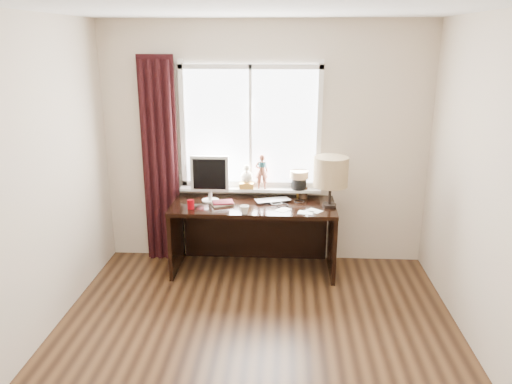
# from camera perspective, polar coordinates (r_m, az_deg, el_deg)

# --- Properties ---
(floor) EXTENTS (3.50, 4.00, 0.00)m
(floor) POSITION_cam_1_polar(r_m,az_deg,el_deg) (4.06, -0.35, -18.99)
(floor) COLOR #53341C
(floor) RESTS_ON ground
(ceiling) EXTENTS (3.50, 4.00, 0.00)m
(ceiling) POSITION_cam_1_polar(r_m,az_deg,el_deg) (3.29, -0.44, 20.71)
(ceiling) COLOR white
(ceiling) RESTS_ON wall_back
(wall_back) EXTENTS (3.50, 0.00, 2.60)m
(wall_back) POSITION_cam_1_polar(r_m,az_deg,el_deg) (5.39, 1.00, 5.37)
(wall_back) COLOR beige
(wall_back) RESTS_ON ground
(wall_left) EXTENTS (0.00, 4.00, 2.60)m
(wall_left) POSITION_cam_1_polar(r_m,az_deg,el_deg) (3.98, -26.45, -0.70)
(wall_left) COLOR beige
(wall_left) RESTS_ON ground
(wall_right) EXTENTS (0.00, 4.00, 2.60)m
(wall_right) POSITION_cam_1_polar(r_m,az_deg,el_deg) (3.78, 27.14, -1.65)
(wall_right) COLOR beige
(wall_right) RESTS_ON ground
(laptop) EXTENTS (0.42, 0.35, 0.03)m
(laptop) POSITION_cam_1_polar(r_m,az_deg,el_deg) (5.26, 1.93, -0.98)
(laptop) COLOR silver
(laptop) RESTS_ON desk
(mug) EXTENTS (0.11, 0.12, 0.09)m
(mug) POSITION_cam_1_polar(r_m,az_deg,el_deg) (4.89, -1.32, -2.01)
(mug) COLOR white
(mug) RESTS_ON desk
(red_cup) EXTENTS (0.07, 0.07, 0.09)m
(red_cup) POSITION_cam_1_polar(r_m,az_deg,el_deg) (5.08, -7.47, -1.41)
(red_cup) COLOR #840007
(red_cup) RESTS_ON desk
(window) EXTENTS (1.52, 0.21, 1.40)m
(window) POSITION_cam_1_polar(r_m,az_deg,el_deg) (5.35, -0.45, 5.37)
(window) COLOR white
(window) RESTS_ON ground
(curtain) EXTENTS (0.38, 0.09, 2.25)m
(curtain) POSITION_cam_1_polar(r_m,az_deg,el_deg) (5.51, -10.92, 3.33)
(curtain) COLOR black
(curtain) RESTS_ON floor
(desk) EXTENTS (1.70, 0.70, 0.75)m
(desk) POSITION_cam_1_polar(r_m,az_deg,el_deg) (5.36, -0.23, -3.56)
(desk) COLOR black
(desk) RESTS_ON floor
(monitor) EXTENTS (0.40, 0.18, 0.49)m
(monitor) POSITION_cam_1_polar(r_m,az_deg,el_deg) (5.23, -5.32, 1.85)
(monitor) COLOR beige
(monitor) RESTS_ON desk
(notebook_stack) EXTENTS (0.27, 0.24, 0.03)m
(notebook_stack) POSITION_cam_1_polar(r_m,az_deg,el_deg) (5.19, -3.87, -1.25)
(notebook_stack) COLOR beige
(notebook_stack) RESTS_ON desk
(brush_holder) EXTENTS (0.09, 0.09, 0.25)m
(brush_holder) POSITION_cam_1_polar(r_m,az_deg,el_deg) (5.40, 5.43, -0.05)
(brush_holder) COLOR black
(brush_holder) RESTS_ON desk
(icon_frame) EXTENTS (0.10, 0.04, 0.13)m
(icon_frame) POSITION_cam_1_polar(r_m,az_deg,el_deg) (5.42, 5.18, 0.05)
(icon_frame) COLOR gold
(icon_frame) RESTS_ON desk
(table_lamp) EXTENTS (0.35, 0.35, 0.52)m
(table_lamp) POSITION_cam_1_polar(r_m,az_deg,el_deg) (5.07, 8.54, 2.24)
(table_lamp) COLOR black
(table_lamp) RESTS_ON desk
(loose_papers) EXTENTS (0.49, 0.23, 0.00)m
(loose_papers) POSITION_cam_1_polar(r_m,az_deg,el_deg) (5.00, 5.15, -2.18)
(loose_papers) COLOR white
(loose_papers) RESTS_ON desk
(desk_cables) EXTENTS (0.40, 0.28, 0.01)m
(desk_cables) POSITION_cam_1_polar(r_m,az_deg,el_deg) (5.21, 3.35, -1.29)
(desk_cables) COLOR black
(desk_cables) RESTS_ON desk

